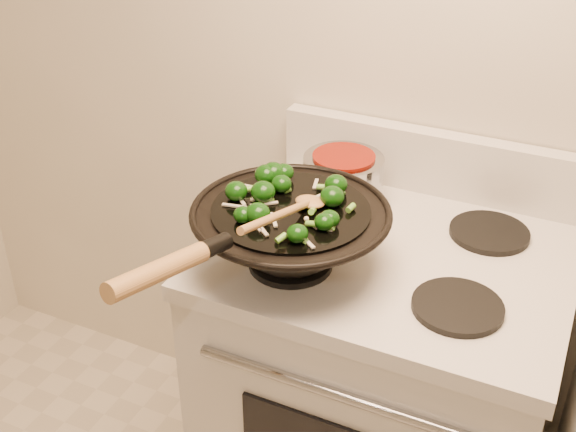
% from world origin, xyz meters
% --- Properties ---
extents(stove, '(0.78, 0.67, 1.08)m').
position_xyz_m(stove, '(-0.14, 1.17, 0.47)').
color(stove, silver).
rests_on(stove, ground).
extents(wok, '(0.42, 0.69, 0.22)m').
position_xyz_m(wok, '(-0.32, 1.01, 1.00)').
color(wok, black).
rests_on(wok, stove).
extents(stirfry, '(0.28, 0.27, 0.05)m').
position_xyz_m(stirfry, '(-0.34, 1.04, 1.08)').
color(stirfry, '#0B3308').
rests_on(stirfry, wok).
extents(wooden_spoon, '(0.07, 0.29, 0.09)m').
position_xyz_m(wooden_spoon, '(-0.29, 0.97, 1.09)').
color(wooden_spoon, '#A37440').
rests_on(wooden_spoon, wok).
extents(saucepan, '(0.19, 0.31, 0.11)m').
position_xyz_m(saucepan, '(-0.32, 1.32, 0.99)').
color(saucepan, '#989AA0').
rests_on(saucepan, stove).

